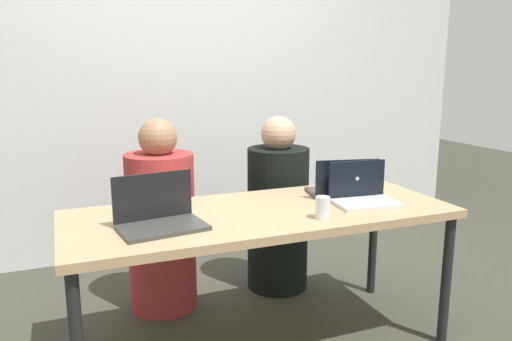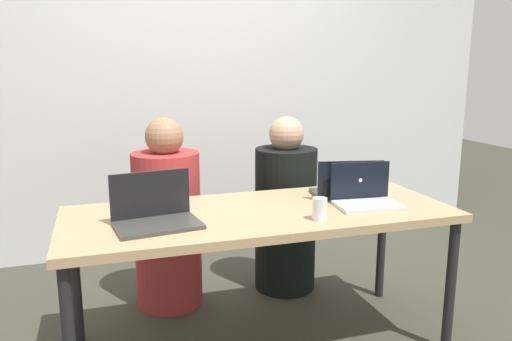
{
  "view_description": "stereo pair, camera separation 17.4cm",
  "coord_description": "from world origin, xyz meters",
  "px_view_note": "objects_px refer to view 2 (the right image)",
  "views": [
    {
      "loc": [
        -0.88,
        -2.12,
        1.39
      ],
      "look_at": [
        0.0,
        0.07,
        0.89
      ],
      "focal_mm": 35.0,
      "sensor_mm": 36.0,
      "label": 1
    },
    {
      "loc": [
        -0.71,
        -2.18,
        1.39
      ],
      "look_at": [
        0.0,
        0.07,
        0.89
      ],
      "focal_mm": 35.0,
      "sensor_mm": 36.0,
      "label": 2
    }
  ],
  "objects_px": {
    "laptop_front_right": "(365,196)",
    "laptop_front_left": "(155,214)",
    "person_on_left": "(168,223)",
    "laptop_back_right": "(346,188)",
    "water_glass_right": "(320,211)",
    "person_on_right": "(285,213)"
  },
  "relations": [
    {
      "from": "person_on_left",
      "to": "laptop_back_right",
      "type": "height_order",
      "value": "person_on_left"
    },
    {
      "from": "laptop_front_right",
      "to": "laptop_front_left",
      "type": "relative_size",
      "value": 0.86
    },
    {
      "from": "water_glass_right",
      "to": "laptop_front_left",
      "type": "bearing_deg",
      "value": 167.84
    },
    {
      "from": "laptop_back_right",
      "to": "water_glass_right",
      "type": "distance_m",
      "value": 0.45
    },
    {
      "from": "person_on_right",
      "to": "laptop_front_left",
      "type": "relative_size",
      "value": 2.85
    },
    {
      "from": "laptop_front_left",
      "to": "laptop_front_right",
      "type": "bearing_deg",
      "value": -7.98
    },
    {
      "from": "laptop_front_right",
      "to": "laptop_front_left",
      "type": "height_order",
      "value": "laptop_front_left"
    },
    {
      "from": "person_on_right",
      "to": "laptop_front_right",
      "type": "bearing_deg",
      "value": 92.31
    },
    {
      "from": "person_on_right",
      "to": "laptop_front_left",
      "type": "bearing_deg",
      "value": 28.23
    },
    {
      "from": "laptop_front_left",
      "to": "water_glass_right",
      "type": "distance_m",
      "value": 0.72
    },
    {
      "from": "person_on_right",
      "to": "laptop_back_right",
      "type": "relative_size",
      "value": 2.9
    },
    {
      "from": "laptop_front_right",
      "to": "laptop_back_right",
      "type": "xyz_separation_m",
      "value": [
        -0.01,
        0.18,
        0.0
      ]
    },
    {
      "from": "laptop_front_right",
      "to": "person_on_left",
      "type": "bearing_deg",
      "value": 147.71
    },
    {
      "from": "person_on_left",
      "to": "laptop_front_right",
      "type": "distance_m",
      "value": 1.16
    },
    {
      "from": "laptop_front_right",
      "to": "laptop_back_right",
      "type": "distance_m",
      "value": 0.18
    },
    {
      "from": "water_glass_right",
      "to": "person_on_right",
      "type": "bearing_deg",
      "value": 79.09
    },
    {
      "from": "person_on_right",
      "to": "laptop_front_left",
      "type": "xyz_separation_m",
      "value": [
        -0.87,
        -0.69,
        0.28
      ]
    },
    {
      "from": "person_on_left",
      "to": "laptop_back_right",
      "type": "bearing_deg",
      "value": 132.79
    },
    {
      "from": "person_on_left",
      "to": "person_on_right",
      "type": "distance_m",
      "value": 0.73
    },
    {
      "from": "laptop_back_right",
      "to": "person_on_right",
      "type": "bearing_deg",
      "value": -62.71
    },
    {
      "from": "person_on_left",
      "to": "laptop_front_left",
      "type": "height_order",
      "value": "person_on_left"
    },
    {
      "from": "laptop_back_right",
      "to": "laptop_front_left",
      "type": "relative_size",
      "value": 0.98
    }
  ]
}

